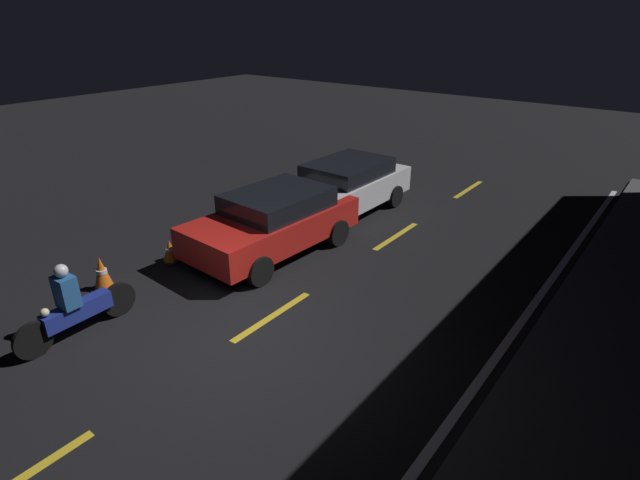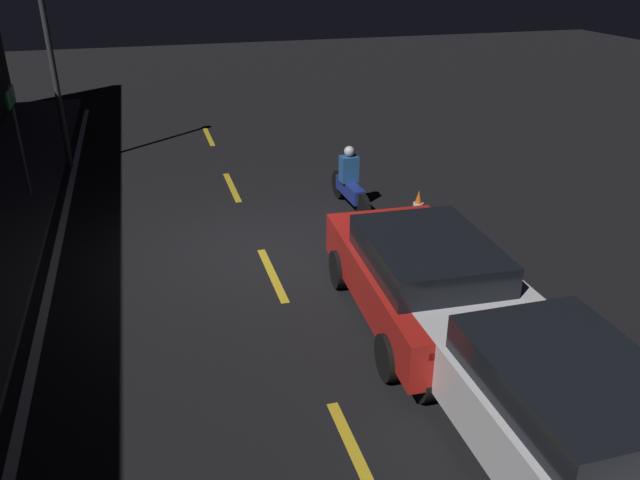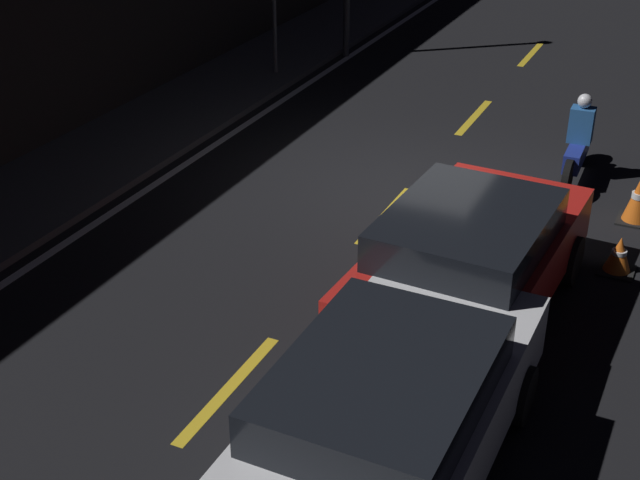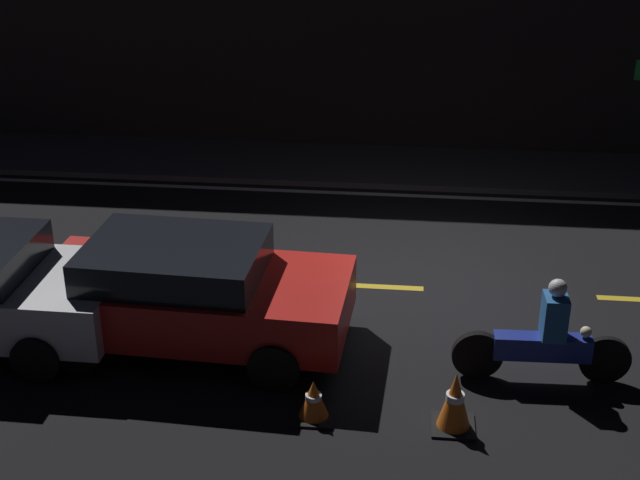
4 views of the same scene
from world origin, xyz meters
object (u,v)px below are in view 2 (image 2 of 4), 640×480
shop_sign (15,119)px  traffic_cone_mid (418,207)px  taxi_red (422,276)px  sedan_white (556,405)px  traffic_cone_near (453,245)px  motorcycle (350,185)px  street_lamp (47,36)px

shop_sign → traffic_cone_mid: bearing=-115.8°
taxi_red → shop_sign: shop_sign is taller
sedan_white → traffic_cone_near: (4.78, -1.31, -0.52)m
taxi_red → motorcycle: size_ratio=1.91×
taxi_red → street_lamp: size_ratio=0.72×
traffic_cone_near → street_lamp: street_lamp is taller
sedan_white → traffic_cone_mid: 6.53m
street_lamp → taxi_red: bearing=-148.8°
sedan_white → traffic_cone_near: bearing=-14.7°
sedan_white → motorcycle: size_ratio=1.95×
taxi_red → street_lamp: street_lamp is taller
sedan_white → taxi_red: (3.00, 0.17, 0.01)m
street_lamp → traffic_cone_near: bearing=-136.4°
motorcycle → street_lamp: size_ratio=0.38×
shop_sign → taxi_red: bearing=-138.7°
sedan_white → traffic_cone_near: sedan_white is taller
taxi_red → motorcycle: taxi_red is taller
traffic_cone_near → shop_sign: 9.54m
motorcycle → shop_sign: bearing=66.5°
motorcycle → traffic_cone_near: bearing=-159.9°
taxi_red → traffic_cone_mid: 3.72m
shop_sign → street_lamp: size_ratio=0.42×
motorcycle → traffic_cone_mid: 1.55m
traffic_cone_near → motorcycle: bearing=21.8°
traffic_cone_near → traffic_cone_mid: 1.60m
street_lamp → traffic_cone_mid: bearing=-129.5°
traffic_cone_mid → street_lamp: (5.81, 7.06, 2.88)m
sedan_white → traffic_cone_near: 4.99m
traffic_cone_near → shop_sign: size_ratio=0.21×
shop_sign → street_lamp: bearing=-18.9°
taxi_red → shop_sign: size_ratio=1.72×
sedan_white → taxi_red: 3.00m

